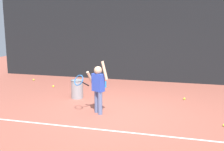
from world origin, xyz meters
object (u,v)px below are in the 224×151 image
water_bottle (105,84)px  tennis_ball_2 (34,80)px  tennis_player (97,85)px  tennis_ball_1 (53,86)px  tennis_ball_0 (224,125)px  ball_hopper (77,89)px  tennis_ball_3 (184,99)px

water_bottle → tennis_ball_2: 3.08m
tennis_player → tennis_ball_1: size_ratio=20.46×
tennis_ball_1 → tennis_ball_0: bearing=-24.4°
tennis_ball_2 → tennis_ball_0: bearing=-26.1°
ball_hopper → water_bottle: ball_hopper is taller
tennis_ball_3 → tennis_player: bearing=-138.9°
tennis_player → tennis_ball_3: 2.88m
water_bottle → tennis_ball_2: bearing=173.1°
tennis_ball_0 → tennis_ball_1: (-5.38, 2.44, 0.00)m
tennis_ball_3 → tennis_ball_0: bearing=-66.2°
ball_hopper → tennis_ball_3: bearing=11.5°
tennis_ball_3 → ball_hopper: bearing=-168.5°
ball_hopper → water_bottle: (0.44, 1.54, -0.18)m
water_bottle → tennis_ball_2: size_ratio=3.33×
ball_hopper → tennis_ball_0: 4.24m
tennis_ball_0 → water_bottle: bearing=141.1°
tennis_player → tennis_ball_2: (-3.65, 3.11, -0.69)m
tennis_player → tennis_ball_3: tennis_player is taller
tennis_player → water_bottle: bearing=128.2°
water_bottle → tennis_ball_3: bearing=-18.5°
tennis_ball_0 → tennis_ball_3: (-0.87, 1.98, 0.00)m
tennis_ball_0 → tennis_ball_2: same height
tennis_ball_0 → tennis_ball_2: bearing=153.9°
tennis_ball_0 → tennis_ball_2: (-6.63, 3.25, 0.00)m
tennis_ball_1 → tennis_ball_3: bearing=-5.9°
tennis_ball_3 → tennis_ball_2: bearing=167.5°
tennis_ball_0 → tennis_ball_3: bearing=113.8°
water_bottle → tennis_ball_3: 2.85m
tennis_player → tennis_ball_2: 4.84m
tennis_player → tennis_ball_2: bearing=165.5°
ball_hopper → tennis_ball_1: 1.77m
water_bottle → tennis_ball_1: water_bottle is taller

